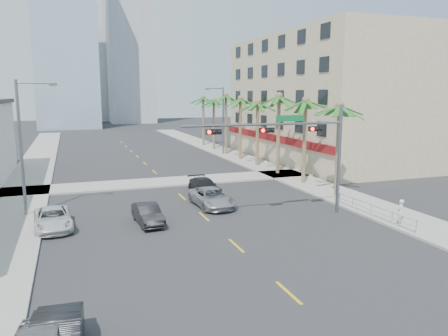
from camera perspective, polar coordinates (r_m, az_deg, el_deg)
name	(u,v)px	position (r m, az deg, el deg)	size (l,w,h in m)	color
ground	(268,274)	(20.51, 5.74, -13.63)	(260.00, 260.00, 0.00)	#262628
sidewalk_right	(292,178)	(42.88, 8.91, -1.24)	(4.00, 120.00, 0.15)	gray
sidewalk_left	(22,197)	(38.06, -24.89, -3.42)	(4.00, 120.00, 0.15)	gray
sidewalk_cross	(166,182)	(40.64, -7.56, -1.81)	(80.00, 4.00, 0.15)	gray
building_right	(327,99)	(55.83, 13.34, 8.78)	(15.25, 28.00, 15.00)	tan
tower_far_left	(64,25)	(113.13, -20.14, 17.16)	(14.00, 14.00, 48.00)	#99B2C6
tower_far_right	(129,13)	(130.01, -12.31, 19.14)	(12.00, 12.00, 60.00)	#ADADB2
tower_far_center	(83,51)	(142.68, -17.91, 14.38)	(16.00, 16.00, 42.00)	#ADADB2
traffic_signal_mast	(298,141)	(28.73, 9.63, 3.47)	(11.12, 0.54, 7.20)	slate
palm_tree_0	(340,107)	(35.09, 14.88, 7.69)	(4.80, 4.80, 7.80)	brown
palm_tree_1	(306,102)	(39.49, 10.62, 8.53)	(4.80, 4.80, 8.16)	brown
palm_tree_2	(279,97)	(44.07, 7.21, 9.17)	(4.80, 4.80, 8.52)	brown
palm_tree_3	(258,103)	(48.78, 4.43, 8.44)	(4.80, 4.80, 7.80)	brown
palm_tree_4	(240,99)	(53.57, 2.16, 8.94)	(4.80, 4.80, 8.16)	brown
palm_tree_5	(226,96)	(58.43, 0.26, 9.34)	(4.80, 4.80, 8.52)	brown
palm_tree_6	(214,101)	(63.36, -1.35, 8.73)	(4.80, 4.80, 7.80)	brown
palm_tree_7	(203,98)	(68.32, -2.72, 9.08)	(4.80, 4.80, 8.16)	brown
streetlight_left	(24,141)	(31.28, -24.68, 3.21)	(2.55, 0.25, 9.00)	slate
streetlight_right	(222,117)	(58.31, -0.30, 6.67)	(2.55, 0.25, 9.00)	slate
guardrail	(371,208)	(30.39, 18.70, -5.00)	(0.08, 8.08, 1.00)	silver
car_parked_far	(53,219)	(28.50, -21.45, -6.19)	(2.12, 4.60, 1.28)	silver
car_lane_left	(148,214)	(27.98, -9.93, -5.95)	(1.34, 3.85, 1.27)	black
car_lane_center	(212,198)	(31.66, -1.63, -3.89)	(2.25, 4.89, 1.36)	#B9B8BD
car_lane_right	(205,186)	(35.70, -2.56, -2.41)	(1.79, 4.39, 1.27)	black
pedestrian	(400,212)	(28.99, 22.03, -5.35)	(0.57, 0.38, 1.58)	silver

